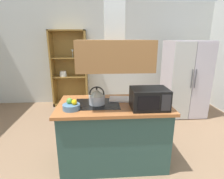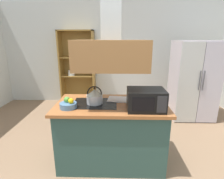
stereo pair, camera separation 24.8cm
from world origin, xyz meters
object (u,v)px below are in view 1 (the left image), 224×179
microwave (149,98)px  cutting_board (121,99)px  dish_cabinet (70,73)px  kettle (97,97)px  refrigerator (185,79)px  fruit_bowl (71,106)px

microwave → cutting_board: bearing=132.9°
dish_cabinet → microwave: 3.03m
cutting_board → microwave: (0.32, -0.34, 0.12)m
kettle → dish_cabinet: bearing=107.1°
dish_cabinet → cutting_board: (1.11, -2.33, 0.03)m
refrigerator → fruit_bowl: (-2.32, -1.79, 0.09)m
kettle → microwave: (0.66, -0.19, 0.03)m
microwave → dish_cabinet: bearing=118.0°
fruit_bowl → kettle: bearing=28.8°
dish_cabinet → kettle: dish_cabinet is taller
refrigerator → cutting_board: (-1.66, -1.47, 0.05)m
refrigerator → cutting_board: refrigerator is taller
kettle → microwave: bearing=-16.3°
microwave → fruit_bowl: (-0.98, 0.02, -0.08)m
refrigerator → fruit_bowl: bearing=-142.4°
refrigerator → fruit_bowl: size_ratio=7.99×
microwave → fruit_bowl: bearing=178.8°
kettle → fruit_bowl: (-0.32, -0.17, -0.05)m
fruit_bowl → microwave: bearing=-1.2°
refrigerator → microwave: size_ratio=3.74×
microwave → refrigerator: bearing=53.5°
refrigerator → kettle: size_ratio=7.08×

